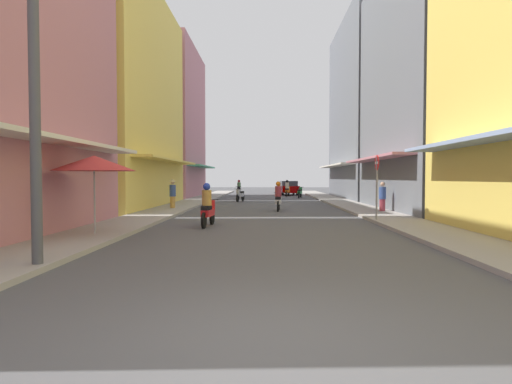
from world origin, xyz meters
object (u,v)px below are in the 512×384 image
vendor_umbrella (94,163)px  street_sign_no_entry (377,179)px  motorbike_white (278,198)px  motorbike_silver (240,195)px  motorbike_orange (287,189)px  motorbike_red (208,207)px  motorbike_blue (279,193)px  pedestrian_foreground (382,198)px  parked_car (288,188)px  motorbike_green (300,192)px  utility_pole (34,61)px  pedestrian_crossing (173,193)px  motorbike_black (239,189)px

vendor_umbrella → street_sign_no_entry: bearing=24.2°
motorbike_white → street_sign_no_entry: 6.93m
motorbike_silver → motorbike_orange: (3.97, 8.83, 0.20)m
motorbike_red → vendor_umbrella: 4.34m
motorbike_white → motorbike_blue: motorbike_white is taller
motorbike_blue → pedestrian_foreground: bearing=-71.7°
pedestrian_foreground → parked_car: bearing=98.7°
motorbike_green → vendor_umbrella: size_ratio=0.74×
motorbike_red → utility_pole: 8.16m
parked_car → street_sign_no_entry: bearing=-85.7°
parked_car → pedestrian_crossing: 21.87m
pedestrian_crossing → pedestrian_foreground: 11.06m
motorbike_red → motorbike_green: (5.10, 21.70, -0.20)m
motorbike_white → motorbike_silver: bearing=106.8°
motorbike_black → motorbike_blue: (3.69, -5.04, -0.20)m
pedestrian_foreground → motorbike_white: bearing=164.7°
motorbike_silver → pedestrian_foreground: (7.70, -9.97, 0.27)m
motorbike_blue → pedestrian_crossing: size_ratio=1.03×
motorbike_green → motorbike_red: bearing=-103.2°
parked_car → utility_pole: bearing=-100.7°
motorbike_orange → motorbike_white: bearing=-94.6°
motorbike_red → motorbike_white: same height
motorbike_red → motorbike_blue: size_ratio=1.03×
street_sign_no_entry → pedestrian_foreground: bearing=71.7°
street_sign_no_entry → motorbike_white: bearing=122.3°
pedestrian_foreground → vendor_umbrella: vendor_umbrella is taller
motorbike_black → motorbike_white: same height
motorbike_silver → motorbike_white: size_ratio=0.98×
motorbike_red → parked_car: (4.44, 28.24, 0.04)m
motorbike_black → pedestrian_foreground: (8.40, -19.30, 0.07)m
motorbike_black → motorbike_red: bearing=-88.8°
motorbike_red → motorbike_orange: 24.97m
motorbike_red → parked_car: bearing=81.1°
utility_pole → motorbike_green: bearing=75.7°
vendor_umbrella → street_sign_no_entry: size_ratio=0.91×
motorbike_white → motorbike_green: motorbike_white is taller
motorbike_orange → motorbike_black: bearing=174.0°
motorbike_white → vendor_umbrella: bearing=-119.8°
pedestrian_crossing → motorbike_silver: bearing=68.5°
vendor_umbrella → pedestrian_crossing: bearing=90.3°
motorbike_silver → motorbike_red: motorbike_red is taller
motorbike_silver → pedestrian_foreground: pedestrian_foreground is taller
motorbike_blue → street_sign_no_entry: 18.97m
pedestrian_foreground → motorbike_orange: bearing=101.2°
motorbike_black → motorbike_blue: bearing=-53.8°
motorbike_green → motorbike_white: bearing=-99.2°
motorbike_orange → pedestrian_foreground: 19.17m
motorbike_red → street_sign_no_entry: (6.43, 1.43, 1.01)m
motorbike_green → motorbike_blue: same height
motorbike_red → motorbike_green: motorbike_red is taller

